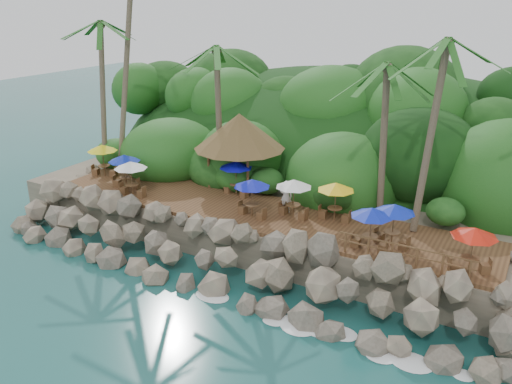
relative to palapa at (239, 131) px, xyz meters
The scene contains 12 objects.
ground 11.28m from the palapa, 72.01° to the right, with size 140.00×140.00×0.00m, color #19514F.
land_base 8.80m from the palapa, 66.22° to the left, with size 32.00×25.20×2.10m, color gray.
jungle_hill 15.71m from the palapa, 78.18° to the left, with size 44.80×28.00×15.40m, color #143811.
seawall 9.08m from the palapa, 67.47° to the right, with size 29.00×4.00×2.30m, color gray, non-canonical shape.
terrace 5.67m from the palapa, 47.04° to the right, with size 26.00×5.00×0.20m, color brown.
jungle_foliage 8.72m from the palapa, 62.67° to the left, with size 44.00×16.00×12.00m, color #143811, non-canonical shape.
foam_line 11.03m from the palapa, 71.45° to the right, with size 25.20×0.80×0.06m.
palms 6.82m from the palapa, ahead, with size 34.11×7.02×14.62m.
palapa is the anchor object (origin of this frame).
dining_clusters 5.16m from the palapa, 48.04° to the right, with size 25.31×5.12×2.14m.
railing 13.44m from the palapa, 25.07° to the right, with size 6.10×0.10×1.00m.
waiter 5.83m from the palapa, 29.75° to the right, with size 0.67×0.44×1.84m, color white.
Camera 1 is at (13.54, -17.85, 13.58)m, focal length 37.15 mm.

